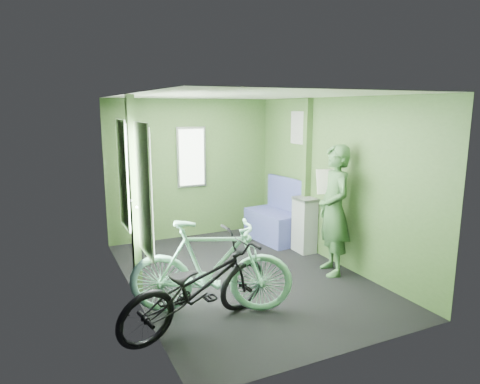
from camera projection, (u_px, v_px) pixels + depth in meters
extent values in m
plane|color=black|center=(243.00, 276.00, 5.58)|extent=(4.00, 4.00, 0.00)
cube|color=silver|center=(244.00, 96.00, 5.13)|extent=(2.80, 4.00, 0.02)
cube|color=#355126|center=(191.00, 169.00, 7.12)|extent=(2.80, 0.02, 2.30)
cube|color=#355126|center=(347.00, 230.00, 3.58)|extent=(2.80, 0.02, 2.30)
cube|color=#355126|center=(131.00, 200.00, 4.76)|extent=(0.02, 4.00, 2.30)
cube|color=#355126|center=(334.00, 181.00, 5.94)|extent=(0.02, 4.00, 2.30)
cube|color=#355126|center=(134.00, 199.00, 4.78)|extent=(0.08, 0.12, 2.30)
cube|color=silver|center=(145.00, 190.00, 4.26)|extent=(0.02, 0.56, 1.34)
cube|color=silver|center=(124.00, 175.00, 5.23)|extent=(0.02, 0.56, 1.34)
cube|color=white|center=(144.00, 137.00, 4.16)|extent=(0.00, 0.12, 0.12)
cube|color=white|center=(123.00, 131.00, 5.13)|extent=(0.00, 0.12, 0.12)
cylinder|color=silver|center=(141.00, 203.00, 4.82)|extent=(0.03, 0.40, 0.03)
cube|color=#355126|center=(306.00, 175.00, 6.45)|extent=(0.10, 0.10, 2.30)
cube|color=white|center=(298.00, 128.00, 6.60)|extent=(0.02, 0.40, 0.50)
cube|color=silver|center=(192.00, 157.00, 7.05)|extent=(0.50, 0.02, 1.00)
imported|color=black|center=(200.00, 329.00, 4.24)|extent=(1.88, 1.21, 1.01)
imported|color=#89D7B7|center=(211.00, 313.00, 4.57)|extent=(1.81, 1.23, 1.07)
imported|color=#32562F|center=(334.00, 210.00, 5.53)|extent=(0.57, 0.71, 1.70)
cube|color=silver|center=(327.00, 182.00, 5.76)|extent=(0.30, 0.18, 0.33)
cube|color=gray|center=(304.00, 225.00, 6.45)|extent=(0.25, 0.34, 0.84)
cube|color=navy|center=(274.00, 226.00, 7.03)|extent=(0.65, 1.03, 0.49)
cube|color=navy|center=(287.00, 194.00, 7.03)|extent=(0.18, 0.98, 0.54)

